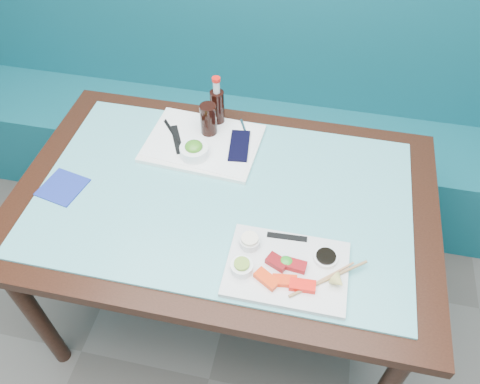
% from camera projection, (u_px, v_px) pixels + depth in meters
% --- Properties ---
extents(booth_bench, '(3.00, 0.56, 1.17)m').
position_uv_depth(booth_bench, '(263.00, 123.00, 2.37)').
color(booth_bench, '#0F545F').
rests_on(booth_bench, ground).
extents(dining_table, '(1.40, 0.90, 0.75)m').
position_uv_depth(dining_table, '(224.00, 212.00, 1.61)').
color(dining_table, black).
rests_on(dining_table, ground).
extents(glass_top, '(1.22, 0.76, 0.01)m').
position_uv_depth(glass_top, '(223.00, 195.00, 1.55)').
color(glass_top, '#5BB1B6').
rests_on(glass_top, dining_table).
extents(sashimi_plate, '(0.35, 0.25, 0.02)m').
position_uv_depth(sashimi_plate, '(287.00, 269.00, 1.34)').
color(sashimi_plate, silver).
rests_on(sashimi_plate, glass_top).
extents(salmon_left, '(0.08, 0.07, 0.02)m').
position_uv_depth(salmon_left, '(267.00, 279.00, 1.30)').
color(salmon_left, '#FF360A').
rests_on(salmon_left, sashimi_plate).
extents(salmon_mid, '(0.07, 0.04, 0.02)m').
position_uv_depth(salmon_mid, '(285.00, 281.00, 1.30)').
color(salmon_mid, '#FF2F0A').
rests_on(salmon_mid, sashimi_plate).
extents(salmon_right, '(0.07, 0.04, 0.02)m').
position_uv_depth(salmon_right, '(302.00, 285.00, 1.29)').
color(salmon_right, '#FF150A').
rests_on(salmon_right, sashimi_plate).
extents(tuna_left, '(0.07, 0.06, 0.02)m').
position_uv_depth(tuna_left, '(277.00, 262.00, 1.34)').
color(tuna_left, maroon).
rests_on(tuna_left, sashimi_plate).
extents(tuna_right, '(0.06, 0.04, 0.02)m').
position_uv_depth(tuna_right, '(296.00, 266.00, 1.33)').
color(tuna_right, maroon).
rests_on(tuna_right, sashimi_plate).
extents(seaweed_garnish, '(0.06, 0.05, 0.02)m').
position_uv_depth(seaweed_garnish, '(286.00, 262.00, 1.34)').
color(seaweed_garnish, '#239422').
rests_on(seaweed_garnish, sashimi_plate).
extents(ramekin_wasabi, '(0.07, 0.07, 0.03)m').
position_uv_depth(ramekin_wasabi, '(242.00, 267.00, 1.32)').
color(ramekin_wasabi, white).
rests_on(ramekin_wasabi, sashimi_plate).
extents(wasabi_fill, '(0.06, 0.06, 0.01)m').
position_uv_depth(wasabi_fill, '(242.00, 264.00, 1.31)').
color(wasabi_fill, '#7AA334').
rests_on(wasabi_fill, ramekin_wasabi).
extents(ramekin_ginger, '(0.07, 0.07, 0.03)m').
position_uv_depth(ramekin_ginger, '(250.00, 242.00, 1.38)').
color(ramekin_ginger, silver).
rests_on(ramekin_ginger, sashimi_plate).
extents(ginger_fill, '(0.05, 0.05, 0.01)m').
position_uv_depth(ginger_fill, '(250.00, 239.00, 1.37)').
color(ginger_fill, white).
rests_on(ginger_fill, ramekin_ginger).
extents(soy_dish, '(0.09, 0.09, 0.01)m').
position_uv_depth(soy_dish, '(326.00, 258.00, 1.35)').
color(soy_dish, white).
rests_on(soy_dish, sashimi_plate).
extents(soy_fill, '(0.06, 0.06, 0.01)m').
position_uv_depth(soy_fill, '(326.00, 256.00, 1.34)').
color(soy_fill, black).
rests_on(soy_fill, soy_dish).
extents(lemon_wedge, '(0.05, 0.05, 0.04)m').
position_uv_depth(lemon_wedge, '(338.00, 282.00, 1.28)').
color(lemon_wedge, '#E8D76E').
rests_on(lemon_wedge, sashimi_plate).
extents(chopstick_sleeve, '(0.12, 0.03, 0.00)m').
position_uv_depth(chopstick_sleeve, '(287.00, 237.00, 1.41)').
color(chopstick_sleeve, black).
rests_on(chopstick_sleeve, sashimi_plate).
extents(wooden_chopstick_a, '(0.16, 0.14, 0.01)m').
position_uv_depth(wooden_chopstick_a, '(325.00, 278.00, 1.31)').
color(wooden_chopstick_a, '#B27C53').
rests_on(wooden_chopstick_a, sashimi_plate).
extents(wooden_chopstick_b, '(0.21, 0.16, 0.01)m').
position_uv_depth(wooden_chopstick_b, '(329.00, 279.00, 1.31)').
color(wooden_chopstick_b, '#9B7449').
rests_on(wooden_chopstick_b, sashimi_plate).
extents(serving_tray, '(0.42, 0.33, 0.02)m').
position_uv_depth(serving_tray, '(203.00, 143.00, 1.70)').
color(serving_tray, white).
rests_on(serving_tray, glass_top).
extents(paper_placemat, '(0.41, 0.31, 0.00)m').
position_uv_depth(paper_placemat, '(203.00, 142.00, 1.69)').
color(paper_placemat, white).
rests_on(paper_placemat, serving_tray).
extents(seaweed_bowl, '(0.13, 0.13, 0.04)m').
position_uv_depth(seaweed_bowl, '(194.00, 151.00, 1.63)').
color(seaweed_bowl, white).
rests_on(seaweed_bowl, serving_tray).
extents(seaweed_salad, '(0.08, 0.08, 0.03)m').
position_uv_depth(seaweed_salad, '(194.00, 146.00, 1.61)').
color(seaweed_salad, '#3E881F').
rests_on(seaweed_salad, seaweed_bowl).
extents(cola_glass, '(0.08, 0.08, 0.12)m').
position_uv_depth(cola_glass, '(209.00, 119.00, 1.68)').
color(cola_glass, black).
rests_on(cola_glass, serving_tray).
extents(navy_pouch, '(0.09, 0.16, 0.01)m').
position_uv_depth(navy_pouch, '(239.00, 146.00, 1.67)').
color(navy_pouch, black).
rests_on(navy_pouch, serving_tray).
extents(fork, '(0.04, 0.08, 0.01)m').
position_uv_depth(fork, '(244.00, 127.00, 1.74)').
color(fork, silver).
rests_on(fork, serving_tray).
extents(black_chopstick_a, '(0.15, 0.18, 0.01)m').
position_uv_depth(black_chopstick_a, '(176.00, 139.00, 1.70)').
color(black_chopstick_a, black).
rests_on(black_chopstick_a, serving_tray).
extents(black_chopstick_b, '(0.16, 0.20, 0.01)m').
position_uv_depth(black_chopstick_b, '(178.00, 139.00, 1.70)').
color(black_chopstick_b, black).
rests_on(black_chopstick_b, serving_tray).
extents(tray_sleeve, '(0.09, 0.15, 0.00)m').
position_uv_depth(tray_sleeve, '(177.00, 140.00, 1.70)').
color(tray_sleeve, black).
rests_on(tray_sleeve, serving_tray).
extents(cola_bottle_body, '(0.07, 0.07, 0.15)m').
position_uv_depth(cola_bottle_body, '(217.00, 109.00, 1.73)').
color(cola_bottle_body, black).
rests_on(cola_bottle_body, glass_top).
extents(cola_bottle_neck, '(0.03, 0.03, 0.05)m').
position_uv_depth(cola_bottle_neck, '(216.00, 87.00, 1.65)').
color(cola_bottle_neck, silver).
rests_on(cola_bottle_neck, cola_bottle_body).
extents(cola_bottle_cap, '(0.04, 0.04, 0.01)m').
position_uv_depth(cola_bottle_cap, '(216.00, 79.00, 1.63)').
color(cola_bottle_cap, red).
rests_on(cola_bottle_cap, cola_bottle_neck).
extents(blue_napkin, '(0.16, 0.16, 0.01)m').
position_uv_depth(blue_napkin, '(63.00, 187.00, 1.56)').
color(blue_napkin, navy).
rests_on(blue_napkin, glass_top).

